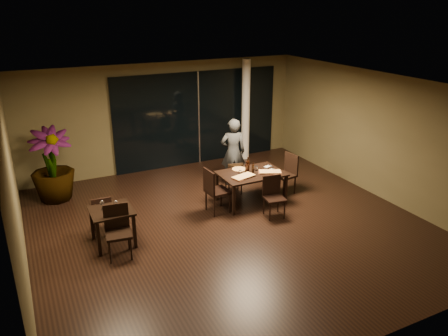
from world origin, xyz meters
TOP-DOWN VIEW (x-y plane):
  - ground at (0.00, 0.00)m, footprint 8.00×8.00m
  - wall_back at (0.00, 4.05)m, footprint 8.00×0.10m
  - wall_front at (0.00, -4.05)m, footprint 8.00×0.10m
  - wall_left at (-4.05, 0.00)m, footprint 0.10×8.00m
  - wall_right at (4.05, 0.00)m, footprint 0.10×8.00m
  - ceiling at (0.00, 0.00)m, footprint 8.00×8.00m
  - window_panel at (1.00, 3.96)m, footprint 5.00×0.06m
  - column at (2.40, 3.65)m, footprint 0.24×0.24m
  - main_table at (1.00, 0.80)m, footprint 1.50×1.00m
  - side_table at (-2.40, 0.30)m, footprint 0.80×0.80m
  - chair_main_far at (0.86, 1.40)m, footprint 0.47×0.47m
  - chair_main_near at (1.10, -0.01)m, footprint 0.49×0.49m
  - chair_main_left at (-0.02, 0.68)m, footprint 0.52×0.52m
  - chair_main_right at (2.10, 0.92)m, footprint 0.53×0.53m
  - chair_side_far at (-2.50, 0.77)m, footprint 0.42×0.42m
  - chair_side_near at (-2.39, -0.13)m, footprint 0.52×0.52m
  - diner at (1.13, 1.99)m, footprint 0.69×0.56m
  - potted_plant at (-3.18, 3.02)m, footprint 1.07×1.07m
  - pizza_board_left at (0.70, 0.63)m, footprint 0.59×0.43m
  - pizza_board_right at (1.40, 0.62)m, footprint 0.61×0.51m
  - oblong_pizza_left at (0.70, 0.63)m, footprint 0.56×0.37m
  - oblong_pizza_right at (1.40, 0.62)m, footprint 0.53×0.41m
  - round_pizza at (0.84, 1.11)m, footprint 0.33×0.33m
  - bottle_a at (0.91, 0.89)m, footprint 0.06×0.06m
  - bottle_b at (1.05, 0.81)m, footprint 0.06×0.06m
  - bottle_c at (0.97, 0.92)m, footprint 0.08×0.08m
  - tumbler_left at (0.74, 0.87)m, footprint 0.07×0.07m
  - tumbler_right at (1.19, 0.90)m, footprint 0.08×0.08m
  - napkin_near at (1.51, 0.74)m, footprint 0.19×0.12m
  - napkin_far at (1.56, 0.98)m, footprint 0.20×0.15m
  - wine_glass_a at (-2.54, 0.38)m, footprint 0.08×0.08m
  - wine_glass_b at (-2.30, 0.30)m, footprint 0.07×0.07m
  - side_napkin at (-2.34, 0.06)m, footprint 0.21×0.17m

SIDE VIEW (x-z plane):
  - ground at x=0.00m, z-range 0.00..0.00m
  - chair_main_far at x=0.86m, z-range 0.05..0.89m
  - chair_side_far at x=-2.50m, z-range 0.05..0.91m
  - chair_main_near at x=1.10m, z-range 0.05..0.98m
  - chair_main_right at x=2.10m, z-range 0.06..1.06m
  - chair_side_near at x=-2.39m, z-range 0.06..1.06m
  - chair_main_left at x=-0.02m, z-range 0.06..1.11m
  - side_table at x=-2.40m, z-range 0.25..1.00m
  - main_table at x=1.00m, z-range 0.30..1.05m
  - pizza_board_left at x=0.70m, z-range 0.75..0.76m
  - pizza_board_right at x=1.40m, z-range 0.75..0.76m
  - round_pizza at x=0.84m, z-range 0.75..0.76m
  - napkin_near at x=1.51m, z-range 0.75..0.76m
  - napkin_far at x=1.56m, z-range 0.75..0.76m
  - side_napkin at x=-2.34m, z-range 0.75..0.76m
  - oblong_pizza_left at x=0.70m, z-range 0.77..0.78m
  - oblong_pizza_right at x=1.40m, z-range 0.77..0.78m
  - tumbler_left at x=0.74m, z-range 0.75..0.83m
  - tumbler_right at x=1.19m, z-range 0.75..0.85m
  - wine_glass_b at x=-2.30m, z-range 0.75..0.91m
  - wine_glass_a at x=-2.54m, z-range 0.75..0.93m
  - bottle_b at x=1.05m, z-range 0.75..1.00m
  - bottle_a at x=0.91m, z-range 0.75..1.02m
  - diner at x=1.13m, z-range 0.00..1.77m
  - potted_plant at x=-3.18m, z-range 0.00..1.78m
  - bottle_c at x=0.97m, z-range 0.75..1.11m
  - window_panel at x=1.00m, z-range 0.00..2.70m
  - wall_back at x=0.00m, z-range 0.00..3.00m
  - wall_front at x=0.00m, z-range 0.00..3.00m
  - wall_left at x=-4.05m, z-range 0.00..3.00m
  - wall_right at x=4.05m, z-range 0.00..3.00m
  - column at x=2.40m, z-range 0.00..3.00m
  - ceiling at x=0.00m, z-range 3.00..3.04m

